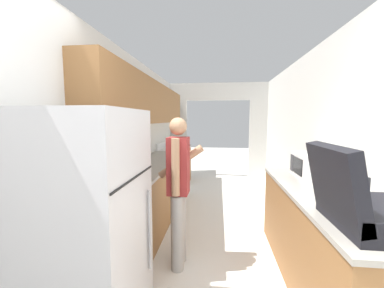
{
  "coord_description": "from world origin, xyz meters",
  "views": [
    {
      "loc": [
        0.03,
        -0.87,
        1.56
      ],
      "look_at": [
        -0.42,
        3.11,
        1.13
      ],
      "focal_mm": 22.0,
      "sensor_mm": 36.0,
      "label": 1
    }
  ],
  "objects_px": {
    "microwave": "(312,165)",
    "range_oven": "(174,168)",
    "person": "(178,189)",
    "refrigerator": "(85,226)",
    "suitcase": "(360,204)"
  },
  "relations": [
    {
      "from": "person",
      "to": "microwave",
      "type": "relative_size",
      "value": 3.32
    },
    {
      "from": "refrigerator",
      "to": "suitcase",
      "type": "bearing_deg",
      "value": 0.18
    },
    {
      "from": "person",
      "to": "suitcase",
      "type": "distance_m",
      "value": 1.55
    },
    {
      "from": "refrigerator",
      "to": "person",
      "type": "bearing_deg",
      "value": 58.88
    },
    {
      "from": "person",
      "to": "microwave",
      "type": "bearing_deg",
      "value": -72.97
    },
    {
      "from": "range_oven",
      "to": "microwave",
      "type": "relative_size",
      "value": 2.19
    },
    {
      "from": "person",
      "to": "microwave",
      "type": "height_order",
      "value": "person"
    },
    {
      "from": "refrigerator",
      "to": "microwave",
      "type": "xyz_separation_m",
      "value": [
        1.99,
        1.28,
        0.22
      ]
    },
    {
      "from": "microwave",
      "to": "refrigerator",
      "type": "bearing_deg",
      "value": -147.19
    },
    {
      "from": "person",
      "to": "microwave",
      "type": "distance_m",
      "value": 1.54
    },
    {
      "from": "microwave",
      "to": "range_oven",
      "type": "bearing_deg",
      "value": 130.85
    },
    {
      "from": "suitcase",
      "to": "refrigerator",
      "type": "bearing_deg",
      "value": -179.82
    },
    {
      "from": "person",
      "to": "suitcase",
      "type": "xyz_separation_m",
      "value": [
        1.27,
        -0.86,
        0.2
      ]
    },
    {
      "from": "refrigerator",
      "to": "person",
      "type": "height_order",
      "value": "refrigerator"
    },
    {
      "from": "refrigerator",
      "to": "range_oven",
      "type": "height_order",
      "value": "refrigerator"
    }
  ]
}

